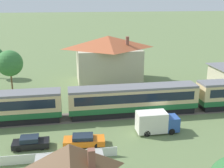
# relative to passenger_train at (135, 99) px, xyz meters

# --- Properties ---
(ground_plane) EXTENTS (600.00, 600.00, 0.00)m
(ground_plane) POSITION_rel_passenger_train_xyz_m (2.99, -1.98, -2.33)
(ground_plane) COLOR #607547
(passenger_train) EXTENTS (57.42, 3.17, 4.21)m
(passenger_train) POSITION_rel_passenger_train_xyz_m (0.00, 0.00, 0.00)
(passenger_train) COLOR #1E6033
(passenger_train) RESTS_ON ground_plane
(railway_track) EXTENTS (123.12, 3.60, 0.04)m
(railway_track) POSITION_rel_passenger_train_xyz_m (5.34, 0.00, -2.33)
(railway_track) COLOR #665B51
(railway_track) RESTS_ON ground_plane
(station_house_terracotta_roof) EXTENTS (13.12, 9.58, 9.12)m
(station_house_terracotta_roof) POSITION_rel_passenger_train_xyz_m (-1.23, 17.07, 2.37)
(station_house_terracotta_roof) COLOR #BCB293
(station_house_terracotta_roof) RESTS_ON ground_plane
(picket_fence_front) EXTENTS (21.21, 0.06, 1.05)m
(picket_fence_front) POSITION_rel_passenger_train_xyz_m (-15.22, -10.61, -1.81)
(picket_fence_front) COLOR white
(picket_fence_front) RESTS_ON ground_plane
(parked_car_black) EXTENTS (4.04, 1.72, 1.36)m
(parked_car_black) POSITION_rel_passenger_train_xyz_m (-13.88, -7.38, -1.70)
(parked_car_black) COLOR black
(parked_car_black) RESTS_ON ground_plane
(parked_car_orange) EXTENTS (4.80, 2.19, 1.28)m
(parked_car_orange) POSITION_rel_passenger_train_xyz_m (-7.95, -7.87, -1.72)
(parked_car_orange) COLOR orange
(parked_car_orange) RESTS_ON ground_plane
(delivery_truck_blue) EXTENTS (5.26, 2.05, 2.73)m
(delivery_truck_blue) POSITION_rel_passenger_train_xyz_m (1.14, -6.11, -0.97)
(delivery_truck_blue) COLOR #2D519E
(delivery_truck_blue) RESTS_ON ground_plane
(yard_tree_0) EXTENTS (4.66, 4.66, 7.29)m
(yard_tree_0) POSITION_rel_passenger_train_xyz_m (-19.40, 14.57, 2.62)
(yard_tree_0) COLOR brown
(yard_tree_0) RESTS_ON ground_plane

